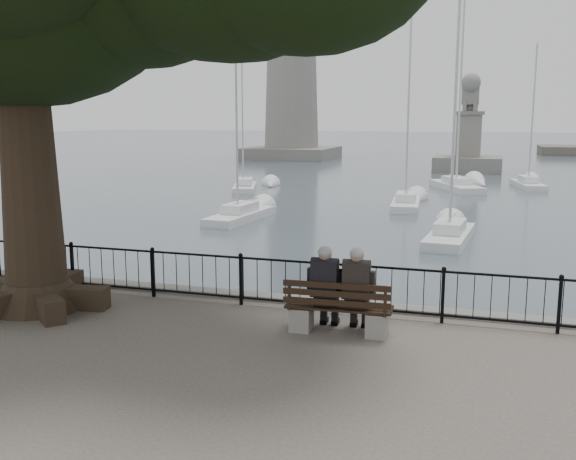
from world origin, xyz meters
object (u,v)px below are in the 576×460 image
at_px(bench, 338,314).
at_px(person_right, 357,293).
at_px(lion_monument, 468,147).
at_px(person_left, 326,291).
at_px(lighthouse, 292,46).

height_order(bench, person_right, person_right).
distance_m(person_right, lion_monument, 48.46).
height_order(person_left, lighthouse, lighthouse).
distance_m(lighthouse, lion_monument, 25.59).
bearing_deg(person_right, lion_monument, 89.52).
bearing_deg(bench, lighthouse, 107.64).
distance_m(person_left, lion_monument, 48.50).
bearing_deg(person_left, bench, -21.07).
bearing_deg(person_left, lighthouse, 107.45).
height_order(person_right, lighthouse, lighthouse).
distance_m(bench, lion_monument, 48.59).
bearing_deg(person_right, lighthouse, 107.94).
relative_size(person_right, lion_monument, 0.18).
relative_size(person_left, lion_monument, 0.18).
relative_size(bench, person_left, 1.21).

